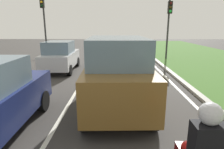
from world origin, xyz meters
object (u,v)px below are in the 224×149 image
at_px(rider_person, 206,144).
at_px(car_suv_ahead, 117,72).
at_px(car_hatchback_far, 60,56).
at_px(traffic_light_overhead_left, 43,15).
at_px(traffic_light_near_right, 169,19).

bearing_deg(rider_person, car_suv_ahead, 105.90).
height_order(car_hatchback_far, traffic_light_overhead_left, traffic_light_overhead_left).
bearing_deg(rider_person, traffic_light_overhead_left, 116.94).
bearing_deg(traffic_light_near_right, car_hatchback_far, -150.89).
xyz_separation_m(car_hatchback_far, traffic_light_overhead_left, (-2.66, 5.17, 2.64)).
xyz_separation_m(rider_person, traffic_light_overhead_left, (-7.01, 14.32, 2.33)).
xyz_separation_m(traffic_light_near_right, traffic_light_overhead_left, (-10.10, 1.03, 0.33)).
xyz_separation_m(rider_person, traffic_light_near_right, (3.09, 13.29, 2.00)).
xyz_separation_m(car_hatchback_far, traffic_light_near_right, (7.44, 4.14, 2.31)).
relative_size(car_hatchback_far, rider_person, 3.20).
bearing_deg(traffic_light_near_right, traffic_light_overhead_left, 174.19).
bearing_deg(traffic_light_overhead_left, traffic_light_near_right, -5.81).
distance_m(rider_person, traffic_light_near_right, 13.79).
distance_m(car_suv_ahead, rider_person, 4.02).
relative_size(rider_person, traffic_light_overhead_left, 0.22).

